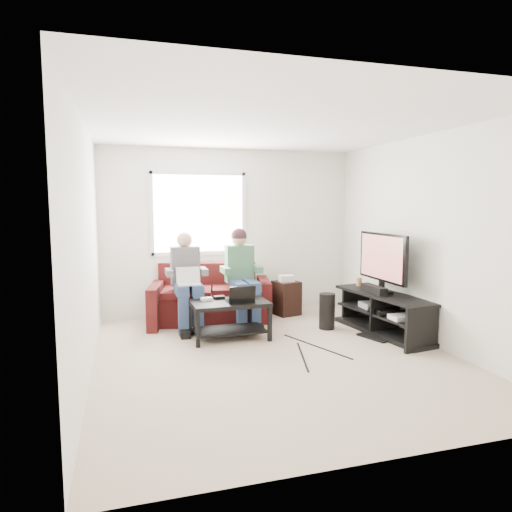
% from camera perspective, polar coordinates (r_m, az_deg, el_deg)
% --- Properties ---
extents(floor, '(4.50, 4.50, 0.00)m').
position_cam_1_polar(floor, '(5.38, 2.40, -12.41)').
color(floor, '#B6A38D').
rests_on(floor, ground).
extents(ceiling, '(4.50, 4.50, 0.00)m').
position_cam_1_polar(ceiling, '(5.16, 2.54, 16.03)').
color(ceiling, white).
rests_on(ceiling, wall_back).
extents(wall_back, '(4.50, 0.00, 4.50)m').
position_cam_1_polar(wall_back, '(7.27, -3.25, 2.99)').
color(wall_back, silver).
rests_on(wall_back, floor).
extents(wall_front, '(4.50, 0.00, 4.50)m').
position_cam_1_polar(wall_front, '(3.08, 16.04, -2.08)').
color(wall_front, silver).
rests_on(wall_front, floor).
extents(wall_left, '(0.00, 4.50, 4.50)m').
position_cam_1_polar(wall_left, '(4.86, -20.49, 0.83)').
color(wall_left, silver).
rests_on(wall_left, floor).
extents(wall_right, '(0.00, 4.50, 4.50)m').
position_cam_1_polar(wall_right, '(6.06, 20.70, 1.87)').
color(wall_right, silver).
rests_on(wall_right, floor).
extents(window, '(1.48, 0.04, 1.28)m').
position_cam_1_polar(window, '(7.15, -7.15, 5.30)').
color(window, white).
rests_on(window, wall_back).
extents(sofa, '(1.97, 1.14, 0.84)m').
position_cam_1_polar(sofa, '(6.91, -5.63, -5.48)').
color(sofa, '#471311').
rests_on(sofa, floor).
extents(person_left, '(0.40, 0.70, 1.35)m').
position_cam_1_polar(person_left, '(6.46, -8.65, -2.52)').
color(person_left, '#2F4A6A').
rests_on(person_left, sofa).
extents(person_right, '(0.40, 0.71, 1.39)m').
position_cam_1_polar(person_right, '(6.62, -1.80, -1.70)').
color(person_right, '#2F4A6A').
rests_on(person_right, sofa).
extents(laptop_silver, '(0.35, 0.27, 0.24)m').
position_cam_1_polar(laptop_silver, '(6.25, -8.38, -3.02)').
color(laptop_silver, silver).
rests_on(laptop_silver, person_left).
extents(coffee_table, '(1.00, 0.63, 0.49)m').
position_cam_1_polar(coffee_table, '(5.98, -3.32, -6.86)').
color(coffee_table, black).
rests_on(coffee_table, floor).
extents(laptop_black, '(0.35, 0.25, 0.24)m').
position_cam_1_polar(laptop_black, '(5.88, -2.02, -4.61)').
color(laptop_black, black).
rests_on(laptop_black, coffee_table).
extents(controller_a, '(0.15, 0.11, 0.04)m').
position_cam_1_polar(controller_a, '(6.01, -6.20, -5.38)').
color(controller_a, silver).
rests_on(controller_a, coffee_table).
extents(controller_b, '(0.15, 0.11, 0.04)m').
position_cam_1_polar(controller_b, '(6.10, -4.63, -5.18)').
color(controller_b, black).
rests_on(controller_b, coffee_table).
extents(controller_c, '(0.14, 0.10, 0.04)m').
position_cam_1_polar(controller_c, '(6.16, -0.91, -5.04)').
color(controller_c, gray).
rests_on(controller_c, coffee_table).
extents(tv_stand, '(0.71, 1.70, 0.55)m').
position_cam_1_polar(tv_stand, '(6.46, 15.80, -7.18)').
color(tv_stand, black).
rests_on(tv_stand, floor).
extents(tv, '(0.12, 1.10, 0.81)m').
position_cam_1_polar(tv, '(6.41, 15.52, -0.36)').
color(tv, black).
rests_on(tv, tv_stand).
extents(soundbar, '(0.12, 0.50, 0.10)m').
position_cam_1_polar(soundbar, '(6.41, 14.51, -4.03)').
color(soundbar, black).
rests_on(soundbar, tv_stand).
extents(drink_cup, '(0.08, 0.08, 0.12)m').
position_cam_1_polar(drink_cup, '(6.89, 12.76, -3.17)').
color(drink_cup, '#A46E46').
rests_on(drink_cup, tv_stand).
extents(console_white, '(0.30, 0.22, 0.06)m').
position_cam_1_polar(console_white, '(6.12, 17.82, -7.30)').
color(console_white, silver).
rests_on(console_white, tv_stand).
extents(console_grey, '(0.34, 0.26, 0.08)m').
position_cam_1_polar(console_grey, '(6.69, 14.45, -5.93)').
color(console_grey, gray).
rests_on(console_grey, tv_stand).
extents(console_black, '(0.38, 0.30, 0.07)m').
position_cam_1_polar(console_black, '(6.40, 16.06, -6.59)').
color(console_black, black).
rests_on(console_black, tv_stand).
extents(subwoofer, '(0.22, 0.22, 0.50)m').
position_cam_1_polar(subwoofer, '(6.51, 8.87, -6.83)').
color(subwoofer, black).
rests_on(subwoofer, floor).
extents(keyboard_floor, '(0.28, 0.47, 0.03)m').
position_cam_1_polar(keyboard_floor, '(6.23, 14.41, -9.84)').
color(keyboard_floor, black).
rests_on(keyboard_floor, floor).
extents(end_table, '(0.36, 0.36, 0.63)m').
position_cam_1_polar(end_table, '(7.26, 3.80, -5.12)').
color(end_table, black).
rests_on(end_table, floor).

